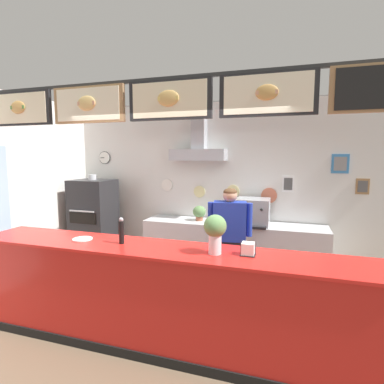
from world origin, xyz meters
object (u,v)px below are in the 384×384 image
object	(u,v)px
potted_thyme	(235,218)
potted_rosemary	(199,212)
espresso_machine	(253,212)
napkin_holder	(248,249)
condiment_plate	(83,239)
basil_vase	(215,231)
pizza_oven	(94,221)
pepper_grinder	(121,231)
shop_worker	(229,243)

from	to	relation	value
potted_thyme	potted_rosemary	distance (m)	0.65
espresso_machine	potted_thyme	world-z (taller)	espresso_machine
potted_thyme	napkin_holder	bearing A→B (deg)	-77.25
condiment_plate	basil_vase	world-z (taller)	basil_vase
potted_thyme	condiment_plate	xyz separation A→B (m)	(-1.38, -2.17, 0.10)
pizza_oven	espresso_machine	bearing A→B (deg)	3.50
pizza_oven	potted_thyme	xyz separation A→B (m)	(2.65, 0.17, 0.20)
pizza_oven	condiment_plate	distance (m)	2.39
potted_thyme	pepper_grinder	world-z (taller)	pepper_grinder
condiment_plate	pepper_grinder	bearing A→B (deg)	-0.76
shop_worker	basil_vase	distance (m)	1.25
espresso_machine	pepper_grinder	world-z (taller)	pepper_grinder
condiment_plate	pizza_oven	bearing A→B (deg)	122.58
pizza_oven	potted_rosemary	bearing A→B (deg)	6.33
pizza_oven	napkin_holder	bearing A→B (deg)	-32.13
potted_thyme	basil_vase	world-z (taller)	basil_vase
espresso_machine	napkin_holder	bearing A→B (deg)	-84.75
shop_worker	condiment_plate	size ratio (longest dim) A/B	7.27
shop_worker	espresso_machine	distance (m)	1.10
pepper_grinder	condiment_plate	world-z (taller)	pepper_grinder
pizza_oven	basil_vase	distance (m)	3.52
espresso_machine	basil_vase	world-z (taller)	basil_vase
potted_thyme	pizza_oven	bearing A→B (deg)	-176.26
potted_rosemary	potted_thyme	bearing A→B (deg)	-4.43
basil_vase	napkin_holder	bearing A→B (deg)	10.67
potted_rosemary	condiment_plate	world-z (taller)	potted_rosemary
basil_vase	condiment_plate	bearing A→B (deg)	178.71
pepper_grinder	condiment_plate	bearing A→B (deg)	179.24
shop_worker	condiment_plate	distance (m)	1.87
potted_rosemary	condiment_plate	bearing A→B (deg)	-108.35
potted_thyme	pepper_grinder	size ratio (longest dim) A/B	0.64
espresso_machine	pepper_grinder	xyz separation A→B (m)	(-1.16, -2.18, 0.12)
basil_vase	potted_rosemary	bearing A→B (deg)	109.91
shop_worker	napkin_holder	distance (m)	1.20
potted_thyme	pepper_grinder	bearing A→B (deg)	-111.77
potted_thyme	condiment_plate	size ratio (longest dim) A/B	0.84
condiment_plate	potted_thyme	bearing A→B (deg)	57.57
shop_worker	potted_rosemary	size ratio (longest dim) A/B	6.12
potted_thyme	pepper_grinder	distance (m)	2.35
napkin_holder	pizza_oven	bearing A→B (deg)	147.87
napkin_holder	potted_rosemary	bearing A→B (deg)	117.20
espresso_machine	pepper_grinder	size ratio (longest dim) A/B	1.93
potted_rosemary	basil_vase	world-z (taller)	basil_vase
potted_rosemary	basil_vase	distance (m)	2.41
pizza_oven	potted_thyme	size ratio (longest dim) A/B	9.11
basil_vase	napkin_holder	world-z (taller)	basil_vase
basil_vase	espresso_machine	bearing A→B (deg)	87.05
napkin_holder	basil_vase	bearing A→B (deg)	-169.33
espresso_machine	napkin_holder	size ratio (longest dim) A/B	3.79
shop_worker	potted_thyme	distance (m)	1.06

